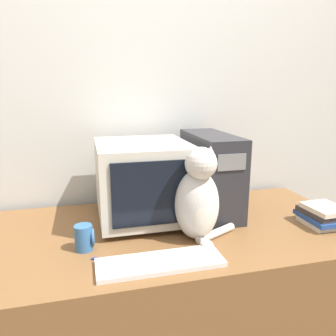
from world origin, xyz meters
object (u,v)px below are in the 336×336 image
object	(u,v)px
crt_monitor	(143,180)
cat	(198,200)
keyboard	(160,262)
pen	(112,258)
book_stack	(322,215)
mug	(85,238)
computer_tower	(211,173)

from	to	relation	value
crt_monitor	cat	world-z (taller)	cat
cat	keyboard	bearing A→B (deg)	-143.93
pen	keyboard	bearing A→B (deg)	-26.37
cat	book_stack	distance (m)	0.62
cat	pen	world-z (taller)	cat
book_stack	mug	xyz separation A→B (m)	(-1.07, 0.02, 0.00)
pen	mug	distance (m)	0.15
cat	mug	size ratio (longest dim) A/B	3.92
pen	book_stack	bearing A→B (deg)	4.77
crt_monitor	book_stack	size ratio (longest dim) A/B	2.22
cat	computer_tower	bearing A→B (deg)	56.38
computer_tower	mug	size ratio (longest dim) A/B	4.66
cat	book_stack	xyz separation A→B (m)	(0.61, -0.00, -0.13)
crt_monitor	keyboard	xyz separation A→B (m)	(-0.02, -0.44, -0.18)
mug	computer_tower	bearing A→B (deg)	23.56
keyboard	cat	world-z (taller)	cat
cat	book_stack	size ratio (longest dim) A/B	1.89
book_stack	crt_monitor	bearing A→B (deg)	160.49
computer_tower	mug	xyz separation A→B (m)	(-0.63, -0.28, -0.15)
book_stack	mug	size ratio (longest dim) A/B	2.07
crt_monitor	book_stack	bearing A→B (deg)	-19.51
mug	crt_monitor	bearing A→B (deg)	42.48
crt_monitor	cat	size ratio (longest dim) A/B	1.17
cat	book_stack	world-z (taller)	cat
pen	mug	world-z (taller)	mug
computer_tower	cat	xyz separation A→B (m)	(-0.17, -0.30, -0.03)
crt_monitor	mug	distance (m)	0.41
pen	cat	bearing A→B (deg)	12.97
cat	mug	xyz separation A→B (m)	(-0.46, 0.02, -0.12)
crt_monitor	keyboard	distance (m)	0.48
keyboard	cat	size ratio (longest dim) A/B	1.14
crt_monitor	computer_tower	size ratio (longest dim) A/B	0.99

